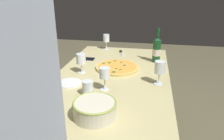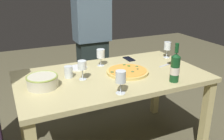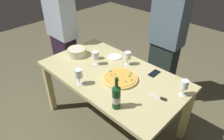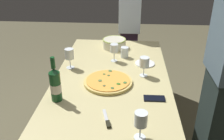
% 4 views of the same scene
% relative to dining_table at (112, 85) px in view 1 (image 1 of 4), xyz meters
% --- Properties ---
extents(dining_table, '(1.60, 0.90, 0.75)m').
position_rel_dining_table_xyz_m(dining_table, '(0.00, 0.00, 0.00)').
color(dining_table, '#C4B77E').
rests_on(dining_table, ground).
extents(pizza, '(0.37, 0.37, 0.03)m').
position_rel_dining_table_xyz_m(pizza, '(0.14, -0.02, 0.11)').
color(pizza, '#D8BA64').
rests_on(pizza, dining_table).
extents(serving_bowl, '(0.24, 0.24, 0.09)m').
position_rel_dining_table_xyz_m(serving_bowl, '(-0.59, -0.02, 0.14)').
color(serving_bowl, beige).
rests_on(serving_bowl, dining_table).
extents(wine_bottle, '(0.07, 0.07, 0.31)m').
position_rel_dining_table_xyz_m(wine_bottle, '(0.39, -0.34, 0.21)').
color(wine_bottle, '#154721').
rests_on(wine_bottle, dining_table).
extents(wine_glass_near_pizza, '(0.07, 0.07, 0.17)m').
position_rel_dining_table_xyz_m(wine_glass_near_pizza, '(0.72, 0.20, 0.21)').
color(wine_glass_near_pizza, white).
rests_on(wine_glass_near_pizza, dining_table).
extents(wine_glass_by_bottle, '(0.08, 0.08, 0.16)m').
position_rel_dining_table_xyz_m(wine_glass_by_bottle, '(-0.00, 0.25, 0.21)').
color(wine_glass_by_bottle, white).
rests_on(wine_glass_by_bottle, dining_table).
extents(wine_glass_far_left, '(0.07, 0.07, 0.16)m').
position_rel_dining_table_xyz_m(wine_glass_far_left, '(-0.26, 0.00, 0.21)').
color(wine_glass_far_left, white).
rests_on(wine_glass_far_left, dining_table).
extents(wine_glass_far_right, '(0.07, 0.07, 0.17)m').
position_rel_dining_table_xyz_m(wine_glass_far_right, '(-0.10, -0.36, 0.21)').
color(wine_glass_far_right, white).
rests_on(wine_glass_far_right, dining_table).
extents(cup_amber, '(0.07, 0.07, 0.10)m').
position_rel_dining_table_xyz_m(cup_amber, '(-0.35, 0.09, 0.14)').
color(cup_amber, white).
rests_on(cup_amber, dining_table).
extents(side_plate, '(0.17, 0.17, 0.01)m').
position_rel_dining_table_xyz_m(side_plate, '(-0.22, 0.27, 0.10)').
color(side_plate, white).
rests_on(side_plate, dining_table).
extents(cell_phone, '(0.07, 0.15, 0.01)m').
position_rel_dining_table_xyz_m(cell_phone, '(0.33, 0.31, 0.10)').
color(cell_phone, black).
rests_on(cell_phone, dining_table).
extents(pizza_knife, '(0.18, 0.07, 0.02)m').
position_rel_dining_table_xyz_m(pizza_knife, '(0.59, 0.01, 0.10)').
color(pizza_knife, silver).
rests_on(pizza_knife, dining_table).
extents(person_guest_left, '(0.39, 0.24, 1.73)m').
position_rel_dining_table_xyz_m(person_guest_left, '(0.13, 0.84, 0.23)').
color(person_guest_left, '#222D2B').
rests_on(person_guest_left, ground).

